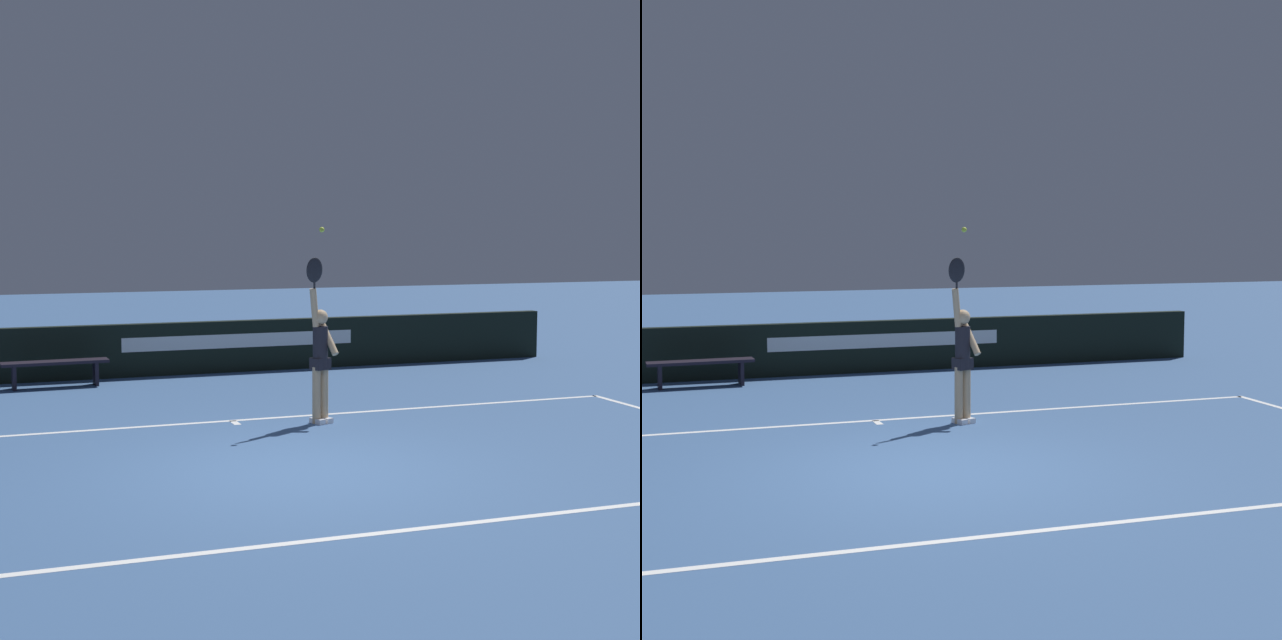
{
  "view_description": "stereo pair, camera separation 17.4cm",
  "coord_description": "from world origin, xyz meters",
  "views": [
    {
      "loc": [
        -3.33,
        -10.17,
        2.72
      ],
      "look_at": [
        1.0,
        2.12,
        1.46
      ],
      "focal_mm": 55.12,
      "sensor_mm": 36.0,
      "label": 1
    },
    {
      "loc": [
        -3.17,
        -10.22,
        2.72
      ],
      "look_at": [
        1.0,
        2.12,
        1.46
      ],
      "focal_mm": 55.12,
      "sensor_mm": 36.0,
      "label": 2
    }
  ],
  "objects": [
    {
      "name": "back_wall",
      "position": [
        0.0,
        7.43,
        0.48
      ],
      "size": [
        15.19,
        0.22,
        0.95
      ],
      "color": "black",
      "rests_on": "ground"
    },
    {
      "name": "tennis_player",
      "position": [
        1.11,
        2.4,
        0.94
      ],
      "size": [
        0.47,
        0.36,
        2.3
      ],
      "color": "tan",
      "rests_on": "ground"
    },
    {
      "name": "courtside_bench_near",
      "position": [
        -2.1,
        6.7,
        0.35
      ],
      "size": [
        1.77,
        0.42,
        0.45
      ],
      "color": "black",
      "rests_on": "ground"
    },
    {
      "name": "court_lines",
      "position": [
        0.0,
        0.31,
        0.0
      ],
      "size": [
        12.03,
        5.41,
        0.0
      ],
      "color": "white",
      "rests_on": "ground"
    },
    {
      "name": "tennis_ball",
      "position": [
        1.13,
        2.42,
        2.66
      ],
      "size": [
        0.07,
        0.07,
        0.07
      ],
      "color": "#C9E13A"
    },
    {
      "name": "ground_plane",
      "position": [
        0.0,
        0.0,
        0.0
      ],
      "size": [
        60.0,
        60.0,
        0.0
      ],
      "primitive_type": "plane",
      "color": "#3C5F8F"
    }
  ]
}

